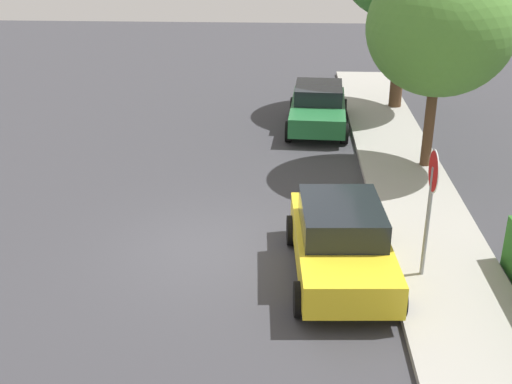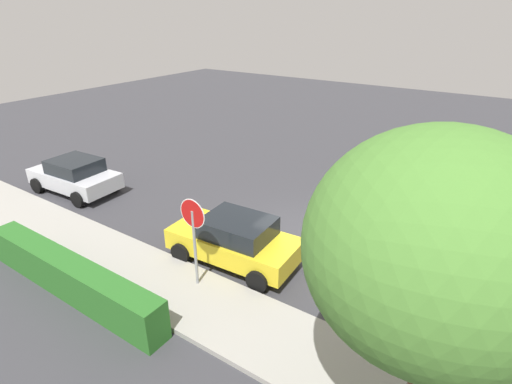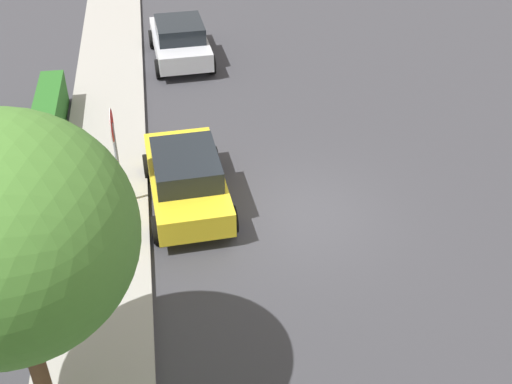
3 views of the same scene
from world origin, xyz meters
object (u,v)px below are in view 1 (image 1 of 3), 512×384
at_px(stop_sign, 431,193).
at_px(parked_car_green, 318,107).
at_px(street_tree_near_corner, 441,27).
at_px(parked_car_yellow, 341,241).

xyz_separation_m(stop_sign, parked_car_green, (-9.46, -1.69, -1.14)).
xyz_separation_m(stop_sign, street_tree_near_corner, (-5.72, 1.14, 2.05)).
xyz_separation_m(parked_car_green, street_tree_near_corner, (3.74, 2.82, 3.19)).
distance_m(parked_car_green, street_tree_near_corner, 5.67).
distance_m(stop_sign, parked_car_green, 9.68).
xyz_separation_m(stop_sign, parked_car_yellow, (-0.12, -1.58, -1.10)).
distance_m(stop_sign, parked_car_yellow, 1.93).
bearing_deg(stop_sign, parked_car_yellow, -94.17).
relative_size(parked_car_yellow, street_tree_near_corner, 0.71).
relative_size(stop_sign, street_tree_near_corner, 0.47).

